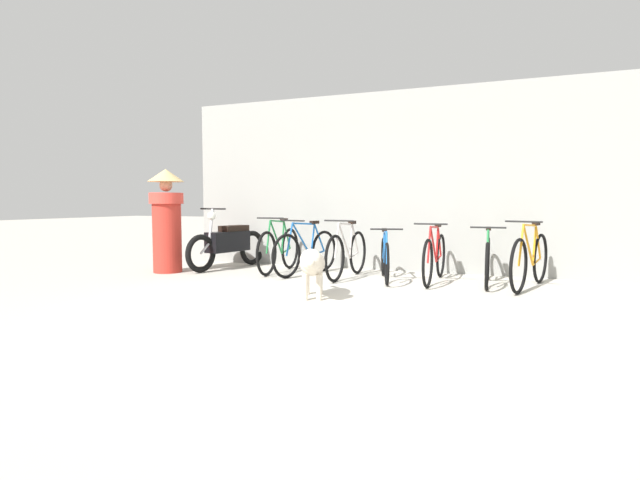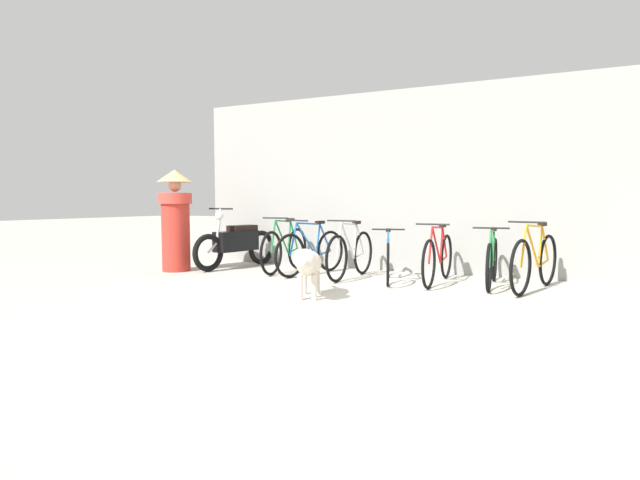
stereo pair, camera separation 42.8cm
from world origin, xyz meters
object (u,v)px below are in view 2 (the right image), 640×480
object	(u,v)px
bicycle_1	(311,252)
bicycle_3	(388,259)
bicycle_2	(351,254)
person_in_robes	(175,217)
bicycle_0	(285,249)
bicycle_4	(438,258)
bicycle_5	(492,261)
bicycle_6	(535,262)
stray_dog	(308,264)
motorcycle	(236,243)

from	to	relation	value
bicycle_1	bicycle_3	distance (m)	1.34
bicycle_2	person_in_robes	world-z (taller)	person_in_robes
bicycle_0	bicycle_1	xyz separation A→B (m)	(0.54, -0.09, -0.01)
bicycle_2	bicycle_4	world-z (taller)	bicycle_2
bicycle_4	bicycle_5	world-z (taller)	bicycle_4
bicycle_4	person_in_robes	bearing A→B (deg)	-81.08
bicycle_1	bicycle_6	distance (m)	3.32
bicycle_1	bicycle_2	size ratio (longest dim) A/B	1.00
bicycle_2	bicycle_4	xyz separation A→B (m)	(1.32, 0.08, -0.01)
bicycle_0	bicycle_4	xyz separation A→B (m)	(2.58, -0.09, -0.01)
bicycle_0	stray_dog	bearing A→B (deg)	33.47
bicycle_1	bicycle_3	xyz separation A→B (m)	(1.33, -0.13, -0.03)
bicycle_0	stray_dog	world-z (taller)	bicycle_0
bicycle_1	stray_dog	xyz separation A→B (m)	(0.88, -1.84, 0.05)
bicycle_1	bicycle_5	bearing A→B (deg)	104.52
bicycle_4	stray_dog	world-z (taller)	bicycle_4
bicycle_3	bicycle_4	size ratio (longest dim) A/B	0.85
person_in_robes	bicycle_5	bearing A→B (deg)	-174.18
stray_dog	person_in_robes	xyz separation A→B (m)	(-3.14, 1.22, 0.49)
bicycle_0	bicycle_4	distance (m)	2.58
stray_dog	bicycle_1	bearing A→B (deg)	-174.64
bicycle_3	motorcycle	xyz separation A→B (m)	(-2.90, 0.28, 0.10)
bicycle_1	bicycle_5	distance (m)	2.77
bicycle_1	person_in_robes	distance (m)	2.40
bicycle_3	stray_dog	world-z (taller)	bicycle_3
bicycle_3	bicycle_5	distance (m)	1.45
bicycle_5	bicycle_3	bearing A→B (deg)	-85.54
bicycle_0	bicycle_4	bearing A→B (deg)	85.05
bicycle_3	bicycle_4	distance (m)	0.72
bicycle_0	stray_dog	size ratio (longest dim) A/B	1.55
bicycle_2	motorcycle	world-z (taller)	motorcycle
bicycle_3	bicycle_6	xyz separation A→B (m)	(1.99, 0.07, 0.05)
bicycle_1	bicycle_3	size ratio (longest dim) A/B	1.10
bicycle_4	bicycle_5	distance (m)	0.73
bicycle_1	person_in_robes	bearing A→B (deg)	-61.20
bicycle_1	bicycle_4	distance (m)	2.04
bicycle_2	bicycle_5	world-z (taller)	bicycle_2
bicycle_5	bicycle_2	bearing A→B (deg)	-88.87
bicycle_2	stray_dog	world-z (taller)	bicycle_2
bicycle_3	motorcycle	world-z (taller)	motorcycle
bicycle_0	person_in_robes	size ratio (longest dim) A/B	0.98
bicycle_2	bicycle_5	bearing A→B (deg)	96.47
bicycle_6	motorcycle	size ratio (longest dim) A/B	0.93
bicycle_0	bicycle_2	distance (m)	1.27
bicycle_5	person_in_robes	distance (m)	5.10
bicycle_0	bicycle_1	distance (m)	0.55
bicycle_6	stray_dog	world-z (taller)	bicycle_6
bicycle_5	motorcycle	xyz separation A→B (m)	(-4.34, 0.10, 0.09)
bicycle_0	bicycle_5	size ratio (longest dim) A/B	1.01
motorcycle	bicycle_1	bearing A→B (deg)	96.06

